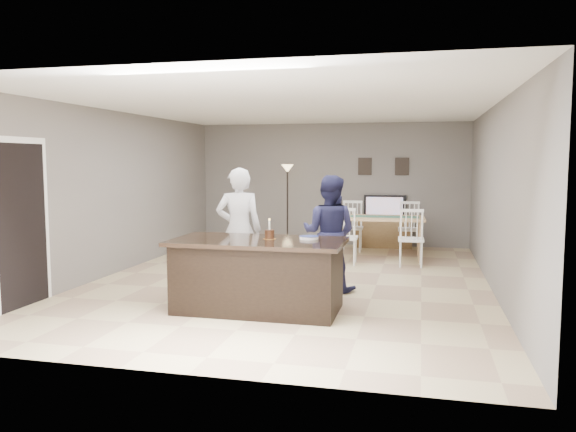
% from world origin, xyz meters
% --- Properties ---
extents(floor, '(8.00, 8.00, 0.00)m').
position_xyz_m(floor, '(0.00, 0.00, 0.00)').
color(floor, tan).
rests_on(floor, ground).
extents(room_shell, '(8.00, 8.00, 8.00)m').
position_xyz_m(room_shell, '(0.00, 0.00, 1.68)').
color(room_shell, slate).
rests_on(room_shell, floor).
extents(kitchen_island, '(2.15, 1.10, 0.90)m').
position_xyz_m(kitchen_island, '(0.00, -1.80, 0.45)').
color(kitchen_island, black).
rests_on(kitchen_island, floor).
extents(tv_console, '(1.20, 0.40, 0.60)m').
position_xyz_m(tv_console, '(1.20, 3.77, 0.30)').
color(tv_console, brown).
rests_on(tv_console, floor).
extents(television, '(0.91, 0.12, 0.53)m').
position_xyz_m(television, '(1.20, 3.84, 0.86)').
color(television, black).
rests_on(television, tv_console).
extents(tv_screen_glow, '(0.78, 0.00, 0.78)m').
position_xyz_m(tv_screen_glow, '(1.20, 3.76, 0.87)').
color(tv_screen_glow, '#D35717').
rests_on(tv_screen_glow, tv_console).
extents(picture_frames, '(1.10, 0.02, 0.38)m').
position_xyz_m(picture_frames, '(1.15, 3.98, 1.75)').
color(picture_frames, black).
rests_on(picture_frames, room_shell).
extents(doorway, '(0.00, 2.10, 2.65)m').
position_xyz_m(doorway, '(-2.99, -2.30, 1.26)').
color(doorway, black).
rests_on(doorway, floor).
extents(woman, '(0.75, 0.60, 1.78)m').
position_xyz_m(woman, '(-0.56, -0.86, 0.89)').
color(woman, silver).
rests_on(woman, floor).
extents(man, '(0.89, 0.74, 1.67)m').
position_xyz_m(man, '(0.69, -0.49, 0.84)').
color(man, '#1C1C3E').
rests_on(man, floor).
extents(birthday_cake, '(0.17, 0.17, 0.26)m').
position_xyz_m(birthday_cake, '(0.12, -1.71, 0.96)').
color(birthday_cake, gold).
rests_on(birthday_cake, kitchen_island).
extents(plate_stack, '(0.24, 0.24, 0.04)m').
position_xyz_m(plate_stack, '(0.61, -1.61, 0.92)').
color(plate_stack, white).
rests_on(plate_stack, kitchen_island).
extents(dining_table, '(1.74, 1.98, 1.04)m').
position_xyz_m(dining_table, '(1.19, 2.40, 0.66)').
color(dining_table, tan).
rests_on(dining_table, floor).
extents(floor_lamp, '(0.27, 0.27, 1.79)m').
position_xyz_m(floor_lamp, '(-0.88, 3.48, 1.39)').
color(floor_lamp, black).
rests_on(floor_lamp, floor).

